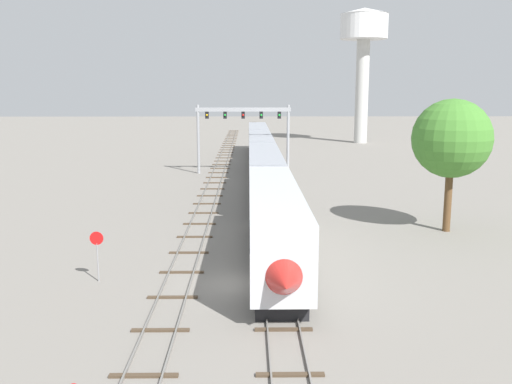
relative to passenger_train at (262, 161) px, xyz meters
The scene contains 8 objects.
ground_plane 34.15m from the passenger_train, 93.37° to the right, with size 400.00×400.00×0.00m, color gray.
track_main 26.13m from the passenger_train, 90.00° to the left, with size 2.60×200.00×0.16m.
track_near 8.53m from the passenger_train, 132.48° to the left, with size 2.60×160.00×0.16m.
passenger_train is the anchor object (origin of this frame).
signal_gantry 8.98m from the passenger_train, 106.06° to the left, with size 12.10×0.49×8.77m.
water_tower 57.08m from the passenger_train, 66.88° to the left, with size 9.49×9.49×26.49m.
stop_sign 34.83m from the passenger_train, 106.69° to the right, with size 0.76×0.08×2.88m.
trackside_tree_left 26.48m from the passenger_train, 58.82° to the right, with size 5.86×5.86×9.99m.
Camera 1 is at (0.47, -29.24, 10.58)m, focal length 38.94 mm.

